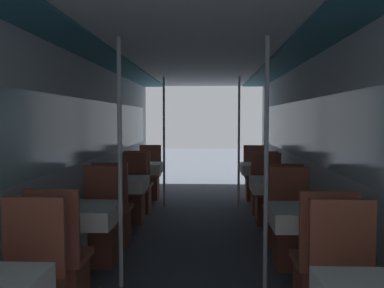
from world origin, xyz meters
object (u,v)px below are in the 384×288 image
(dining_table_right_2, at_px, (274,187))
(dining_table_right_3, at_px, (259,170))
(chair_left_near_2, at_px, (113,220))
(support_pole_left_1, at_px, (120,164))
(chair_left_near_1, at_px, (60,276))
(dining_table_left_2, at_px, (123,186))
(chair_left_far_3, at_px, (149,182))
(chair_right_far_2, at_px, (268,202))
(support_pole_left_3, at_px, (164,142))
(support_pole_right_1, at_px, (266,164))
(chair_right_near_1, at_px, (322,280))
(chair_right_near_3, at_px, (263,194))
(chair_left_far_2, at_px, (132,201))
(dining_table_left_1, at_px, (83,218))
(chair_right_far_3, at_px, (255,183))
(chair_left_far_1, at_px, (100,234))
(dining_table_left_3, at_px, (144,170))
(chair_right_near_2, at_px, (282,222))
(chair_right_far_1, at_px, (292,237))
(dining_table_right_1, at_px, (305,220))
(chair_left_near_3, at_px, (139,193))
(support_pole_right_3, at_px, (239,142))

(dining_table_right_2, xyz_separation_m, dining_table_right_3, (0.00, 1.79, 0.00))
(chair_left_near_2, relative_size, dining_table_right_2, 1.37)
(support_pole_left_1, bearing_deg, chair_left_near_1, -120.39)
(dining_table_left_2, bearing_deg, chair_left_far_3, 90.00)
(support_pole_left_1, bearing_deg, dining_table_right_2, 47.73)
(support_pole_left_1, distance_m, chair_right_far_2, 2.99)
(support_pole_left_3, height_order, support_pole_right_1, same)
(chair_right_near_1, distance_m, chair_right_near_3, 3.58)
(chair_left_far_2, height_order, chair_right_near_3, same)
(dining_table_left_1, bearing_deg, chair_right_far_3, 64.69)
(chair_left_far_1, height_order, dining_table_right_3, chair_left_far_1)
(chair_left_far_2, distance_m, dining_table_right_2, 2.08)
(dining_table_right_2, distance_m, chair_right_near_3, 1.24)
(dining_table_left_3, xyz_separation_m, chair_right_near_2, (1.97, -2.37, -0.31))
(chair_left_near_1, distance_m, chair_right_far_1, 2.29)
(dining_table_left_3, distance_m, chair_right_near_3, 2.08)
(chair_right_far_2, distance_m, chair_right_far_3, 1.79)
(dining_table_left_2, relative_size, chair_right_near_3, 0.73)
(support_pole_left_3, relative_size, chair_right_near_2, 2.21)
(dining_table_right_1, bearing_deg, chair_left_near_3, 123.33)
(chair_left_near_2, bearing_deg, dining_table_left_3, 90.00)
(chair_right_far_2, bearing_deg, support_pole_left_3, -36.53)
(chair_left_far_3, distance_m, chair_right_far_3, 1.97)
(chair_left_far_3, distance_m, support_pole_right_3, 1.90)
(dining_table_right_3, bearing_deg, chair_left_far_1, -123.33)
(chair_left_far_3, distance_m, support_pole_left_3, 1.05)
(chair_left_near_3, bearing_deg, dining_table_left_3, 90.00)
(chair_left_near_2, distance_m, chair_left_far_3, 2.96)
(dining_table_right_3, height_order, support_pole_right_3, support_pole_right_3)
(chair_left_far_3, height_order, chair_right_near_1, same)
(support_pole_right_1, xyz_separation_m, chair_right_near_2, (0.34, 1.20, -0.80))
(chair_left_far_3, bearing_deg, chair_left_near_3, 90.00)
(support_pole_right_1, bearing_deg, chair_right_far_1, 59.61)
(chair_left_near_3, bearing_deg, chair_right_near_2, -42.26)
(chair_right_far_2, bearing_deg, chair_right_near_1, 90.00)
(dining_table_left_1, height_order, dining_table_left_3, same)
(dining_table_right_1, relative_size, chair_right_far_3, 0.73)
(chair_left_near_3, height_order, chair_right_near_2, same)
(chair_left_near_3, distance_m, chair_right_near_3, 1.97)
(chair_left_far_2, relative_size, dining_table_right_1, 1.37)
(dining_table_right_3, bearing_deg, support_pole_right_1, -95.47)
(support_pole_left_1, height_order, dining_table_right_3, support_pole_left_1)
(chair_right_far_2, bearing_deg, chair_left_far_3, -42.26)
(chair_left_near_1, height_order, dining_table_left_3, chair_left_near_1)
(dining_table_left_2, height_order, chair_right_near_3, chair_right_near_3)
(dining_table_right_3, bearing_deg, support_pole_left_3, 180.00)
(dining_table_left_2, bearing_deg, dining_table_right_3, 42.26)
(dining_table_left_3, bearing_deg, chair_right_near_2, -50.32)
(dining_table_left_1, bearing_deg, support_pole_right_3, 65.56)
(dining_table_right_1, bearing_deg, dining_table_left_3, 118.82)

